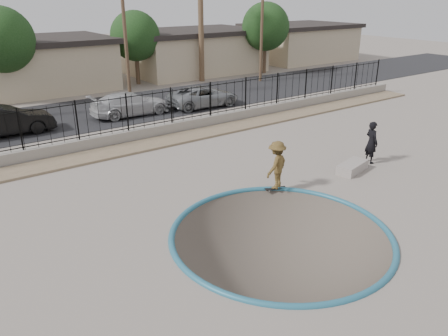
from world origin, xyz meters
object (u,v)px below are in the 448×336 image
at_px(car_c, 130,104).
at_px(car_d, 204,96).
at_px(skater, 276,167).
at_px(concrete_ledge, 352,167).
at_px(skateboard, 275,188).
at_px(videographer, 371,142).
at_px(car_b, 6,121).

height_order(car_c, car_d, car_c).
relative_size(skater, concrete_ledge, 1.16).
xyz_separation_m(skateboard, videographer, (5.38, -0.24, 0.88)).
xyz_separation_m(skateboard, concrete_ledge, (3.89, -0.50, 0.14)).
bearing_deg(skater, car_b, -82.52).
relative_size(concrete_ledge, car_c, 0.33).
relative_size(concrete_ledge, car_d, 0.33).
bearing_deg(concrete_ledge, car_c, 105.19).
bearing_deg(car_b, videographer, -137.42).
bearing_deg(skater, concrete_ledge, 152.85).
relative_size(videographer, car_d, 0.39).
height_order(videographer, car_c, videographer).
height_order(skater, videographer, videographer).
relative_size(car_c, car_d, 1.01).
relative_size(car_b, car_d, 0.98).
bearing_deg(car_c, car_b, 91.10).
xyz_separation_m(skater, car_c, (0.11, 13.40, -0.19)).
bearing_deg(skateboard, car_d, 88.31).
xyz_separation_m(skateboard, car_b, (-6.90, 13.40, 0.75)).
xyz_separation_m(skater, skateboard, (0.00, 0.00, -0.87)).
xyz_separation_m(concrete_ledge, car_c, (-3.77, 13.90, 0.54)).
bearing_deg(skater, videographer, 157.70).
bearing_deg(skater, skateboard, -109.78).
xyz_separation_m(concrete_ledge, car_d, (1.10, 13.16, 0.51)).
distance_m(skater, car_b, 15.07).
distance_m(skateboard, concrete_ledge, 3.92).
xyz_separation_m(car_b, car_d, (11.89, -0.75, -0.11)).
xyz_separation_m(concrete_ledge, car_b, (-10.79, 13.90, 0.61)).
bearing_deg(concrete_ledge, car_b, 127.82).
distance_m(car_c, car_d, 4.93).
distance_m(videographer, car_d, 12.90).
relative_size(skateboard, videographer, 0.46).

